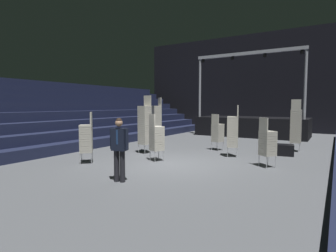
# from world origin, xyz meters

# --- Properties ---
(ground_plane) EXTENTS (22.00, 30.00, 0.10)m
(ground_plane) POSITION_xyz_m (0.00, 0.00, -0.05)
(ground_plane) COLOR #515459
(arena_end_wall) EXTENTS (22.00, 0.30, 8.00)m
(arena_end_wall) POSITION_xyz_m (0.00, 15.00, 4.00)
(arena_end_wall) COLOR black
(arena_end_wall) RESTS_ON ground_plane
(bleacher_bank_left) EXTENTS (6.00, 24.00, 3.60)m
(bleacher_bank_left) POSITION_xyz_m (-8.00, 1.00, 1.80)
(bleacher_bank_left) COLOR #191E38
(bleacher_bank_left) RESTS_ON ground_plane
(stage_riser) EXTENTS (7.25, 3.00, 5.55)m
(stage_riser) POSITION_xyz_m (0.00, 10.71, 0.72)
(stage_riser) COLOR black
(stage_riser) RESTS_ON ground_plane
(man_with_tie) EXTENTS (0.57, 0.31, 1.79)m
(man_with_tie) POSITION_xyz_m (-0.07, -2.75, 1.02)
(man_with_tie) COLOR black
(man_with_tie) RESTS_ON ground_plane
(chair_stack_front_left) EXTENTS (0.61, 0.61, 2.56)m
(chair_stack_front_left) POSITION_xyz_m (-3.70, 4.48, 1.28)
(chair_stack_front_left) COLOR #B2B5BA
(chair_stack_front_left) RESTS_ON ground_plane
(chair_stack_front_right) EXTENTS (0.55, 0.55, 2.14)m
(chair_stack_front_right) POSITION_xyz_m (1.39, 2.53, 1.07)
(chair_stack_front_right) COLOR #B2B5BA
(chair_stack_front_right) RESTS_ON ground_plane
(chair_stack_mid_left) EXTENTS (0.49, 0.49, 2.56)m
(chair_stack_mid_left) POSITION_xyz_m (-2.19, 1.30, 1.28)
(chair_stack_mid_left) COLOR #B2B5BA
(chair_stack_mid_left) RESTS_ON ground_plane
(chair_stack_mid_right) EXTENTS (0.55, 0.55, 1.71)m
(chair_stack_mid_right) POSITION_xyz_m (0.24, 3.77, 0.86)
(chair_stack_mid_right) COLOR #B2B5BA
(chair_stack_mid_right) RESTS_ON ground_plane
(chair_stack_mid_centre) EXTENTS (0.62, 0.62, 1.88)m
(chair_stack_mid_centre) POSITION_xyz_m (-2.75, -1.53, 0.94)
(chair_stack_mid_centre) COLOR #B2B5BA
(chair_stack_mid_centre) RESTS_ON ground_plane
(chair_stack_rear_left) EXTENTS (0.62, 0.62, 1.71)m
(chair_stack_rear_left) POSITION_xyz_m (3.03, 1.30, 0.86)
(chair_stack_rear_left) COLOR #B2B5BA
(chair_stack_rear_left) RESTS_ON ground_plane
(chair_stack_rear_right) EXTENTS (0.59, 0.59, 1.79)m
(chair_stack_rear_right) POSITION_xyz_m (-0.81, 0.18, 0.90)
(chair_stack_rear_right) COLOR #B2B5BA
(chair_stack_rear_right) RESTS_ON ground_plane
(chair_stack_rear_centre) EXTENTS (0.44, 0.44, 2.39)m
(chair_stack_rear_centre) POSITION_xyz_m (3.43, 5.32, 1.19)
(chair_stack_rear_centre) COLOR #B2B5BA
(chair_stack_rear_centre) RESTS_ON ground_plane
(equipment_road_case) EXTENTS (0.99, 0.74, 0.47)m
(equipment_road_case) POSITION_xyz_m (3.09, 3.97, 0.23)
(equipment_road_case) COLOR black
(equipment_road_case) RESTS_ON ground_plane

